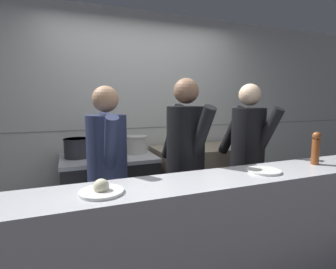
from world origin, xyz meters
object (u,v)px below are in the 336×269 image
object	(u,v)px
pepper_mill	(316,147)
mixing_bowl_steel	(196,144)
oven_range	(109,195)
plated_dish_main	(101,190)
plated_dish_appetiser	(264,171)
chef_sous	(186,162)
chef_line	(247,156)
braising_pot	(137,144)
stock_pot	(77,147)
sauce_pot	(110,148)
chef_head_cook	(108,173)

from	to	relation	value
pepper_mill	mixing_bowl_steel	bearing A→B (deg)	109.76
oven_range	plated_dish_main	world-z (taller)	plated_dish_main
plated_dish_main	plated_dish_appetiser	distance (m)	1.21
chef_sous	chef_line	world-z (taller)	chef_sous
braising_pot	plated_dish_appetiser	bearing A→B (deg)	-65.31
oven_range	chef_line	distance (m)	1.57
chef_sous	chef_line	distance (m)	0.74
plated_dish_main	chef_line	distance (m)	1.69
stock_pot	plated_dish_appetiser	world-z (taller)	stock_pot
oven_range	stock_pot	bearing A→B (deg)	171.59
mixing_bowl_steel	chef_line	bearing A→B (deg)	-70.67
mixing_bowl_steel	chef_sous	xyz separation A→B (m)	(-0.50, -0.74, -0.03)
plated_dish_appetiser	chef_sous	bearing A→B (deg)	124.47
stock_pot	mixing_bowl_steel	size ratio (longest dim) A/B	1.31
sauce_pot	mixing_bowl_steel	distance (m)	1.05
sauce_pot	plated_dish_appetiser	size ratio (longest dim) A/B	1.04
mixing_bowl_steel	chef_line	distance (m)	0.72
braising_pot	plated_dish_appetiser	size ratio (longest dim) A/B	0.94
pepper_mill	braising_pot	bearing A→B (deg)	131.82
plated_dish_appetiser	stock_pot	bearing A→B (deg)	132.72
plated_dish_appetiser	chef_head_cook	bearing A→B (deg)	149.53
braising_pot	plated_dish_main	bearing A→B (deg)	-112.61
oven_range	plated_dish_appetiser	distance (m)	1.74
oven_range	chef_sous	world-z (taller)	chef_sous
braising_pot	chef_line	size ratio (longest dim) A/B	0.14
stock_pot	mixing_bowl_steel	world-z (taller)	stock_pot
braising_pot	chef_head_cook	world-z (taller)	chef_head_cook
sauce_pot	chef_head_cook	bearing A→B (deg)	-100.39
pepper_mill	chef_head_cook	world-z (taller)	chef_head_cook
plated_dish_main	sauce_pot	bearing A→B (deg)	79.12
sauce_pot	chef_sous	xyz separation A→B (m)	(0.55, -0.83, -0.03)
sauce_pot	plated_dish_main	xyz separation A→B (m)	(-0.27, -1.42, 0.01)
braising_pot	chef_line	distance (m)	1.23
sauce_pot	braising_pot	xyz separation A→B (m)	(0.31, -0.02, 0.03)
sauce_pot	pepper_mill	bearing A→B (deg)	-42.17
plated_dish_main	plated_dish_appetiser	bearing A→B (deg)	0.80
sauce_pot	plated_dish_main	bearing A→B (deg)	-100.88
plated_dish_main	chef_sous	world-z (taller)	chef_sous
chef_head_cook	braising_pot	bearing A→B (deg)	58.95
pepper_mill	chef_sous	size ratio (longest dim) A/B	0.16
oven_range	chef_sous	size ratio (longest dim) A/B	0.60
pepper_mill	chef_sous	distance (m)	1.11
chef_sous	stock_pot	bearing A→B (deg)	126.00
stock_pot	plated_dish_appetiser	xyz separation A→B (m)	(1.29, -1.40, -0.03)
chef_sous	sauce_pot	bearing A→B (deg)	112.13
stock_pot	braising_pot	xyz separation A→B (m)	(0.66, -0.02, -0.00)
braising_pot	chef_sous	distance (m)	0.84
sauce_pot	mixing_bowl_steel	world-z (taller)	sauce_pot
oven_range	sauce_pot	size ratio (longest dim) A/B	3.82
sauce_pot	plated_dish_main	distance (m)	1.44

